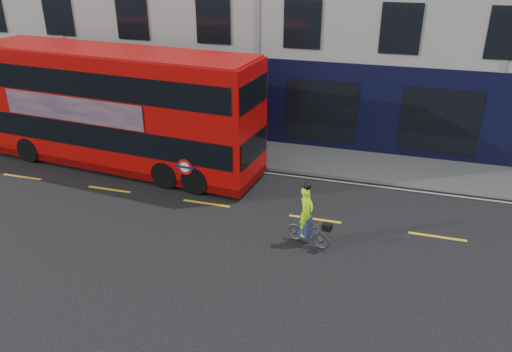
% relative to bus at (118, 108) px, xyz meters
% --- Properties ---
extents(ground, '(120.00, 120.00, 0.00)m').
position_rel_bus_xyz_m(ground, '(4.64, -3.79, -2.50)').
color(ground, black).
rests_on(ground, ground).
extents(pavement, '(60.00, 3.00, 0.12)m').
position_rel_bus_xyz_m(pavement, '(4.64, 2.71, -2.44)').
color(pavement, slate).
rests_on(pavement, ground).
extents(kerb, '(60.00, 0.12, 0.13)m').
position_rel_bus_xyz_m(kerb, '(4.64, 1.21, -2.43)').
color(kerb, slate).
rests_on(kerb, ground).
extents(road_edge_line, '(58.00, 0.10, 0.01)m').
position_rel_bus_xyz_m(road_edge_line, '(4.64, 0.91, -2.49)').
color(road_edge_line, silver).
rests_on(road_edge_line, ground).
extents(lane_dashes, '(58.00, 0.12, 0.01)m').
position_rel_bus_xyz_m(lane_dashes, '(4.64, -2.29, -2.49)').
color(lane_dashes, gold).
rests_on(lane_dashes, ground).
extents(bus, '(12.27, 3.89, 4.87)m').
position_rel_bus_xyz_m(bus, '(0.00, 0.00, 0.00)').
color(bus, '#AA0806').
rests_on(bus, ground).
extents(cyclist, '(1.55, 0.84, 2.13)m').
position_rel_bus_xyz_m(cyclist, '(8.67, -3.90, -1.77)').
color(cyclist, '#494B4F').
rests_on(cyclist, ground).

